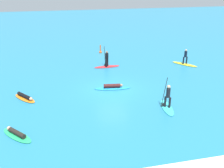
{
  "coord_description": "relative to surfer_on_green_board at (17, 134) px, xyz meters",
  "views": [
    {
      "loc": [
        -4.73,
        -20.52,
        8.98
      ],
      "look_at": [
        0.0,
        0.0,
        0.5
      ],
      "focal_mm": 42.7,
      "sensor_mm": 36.0,
      "label": 1
    }
  ],
  "objects": [
    {
      "name": "surfer_on_green_board",
      "position": [
        0.0,
        0.0,
        0.0
      ],
      "size": [
        2.24,
        2.46,
        0.39
      ],
      "rotation": [
        0.0,
        0.0,
        2.27
      ],
      "color": "#23B266",
      "rests_on": "ground_plane"
    },
    {
      "name": "surfer_on_yellow_board",
      "position": [
        16.66,
        10.76,
        0.23
      ],
      "size": [
        2.28,
        2.77,
        1.73
      ],
      "rotation": [
        0.0,
        0.0,
        5.34
      ],
      "color": "yellow",
      "rests_on": "ground_plane"
    },
    {
      "name": "ground_plane",
      "position": [
        7.27,
        5.75,
        -0.13
      ],
      "size": [
        120.0,
        120.0,
        0.0
      ],
      "primitive_type": "plane",
      "color": "teal",
      "rests_on": "ground"
    },
    {
      "name": "marker_buoy",
      "position": [
        8.5,
        17.65,
        0.09
      ],
      "size": [
        0.36,
        0.36,
        1.11
      ],
      "color": "#E55119",
      "rests_on": "ground_plane"
    },
    {
      "name": "surfer_on_teal_board",
      "position": [
        10.43,
        1.42,
        0.34
      ],
      "size": [
        1.15,
        2.71,
        2.37
      ],
      "rotation": [
        0.0,
        0.0,
        1.4
      ],
      "color": "#33C6CC",
      "rests_on": "ground_plane"
    },
    {
      "name": "surfer_on_orange_board",
      "position": [
        0.11,
        5.41,
        0.01
      ],
      "size": [
        2.05,
        2.41,
        0.39
      ],
      "rotation": [
        0.0,
        0.0,
        5.35
      ],
      "color": "orange",
      "rests_on": "ground_plane"
    },
    {
      "name": "surfer_on_blue_board",
      "position": [
        7.35,
        5.9,
        0.02
      ],
      "size": [
        3.16,
        1.13,
        0.44
      ],
      "rotation": [
        0.0,
        0.0,
        6.16
      ],
      "color": "#1E8CD1",
      "rests_on": "ground_plane"
    },
    {
      "name": "surfer_on_red_board",
      "position": [
        8.11,
        11.88,
        0.36
      ],
      "size": [
        2.8,
        0.96,
        2.19
      ],
      "rotation": [
        0.0,
        0.0,
        3.2
      ],
      "color": "red",
      "rests_on": "ground_plane"
    }
  ]
}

